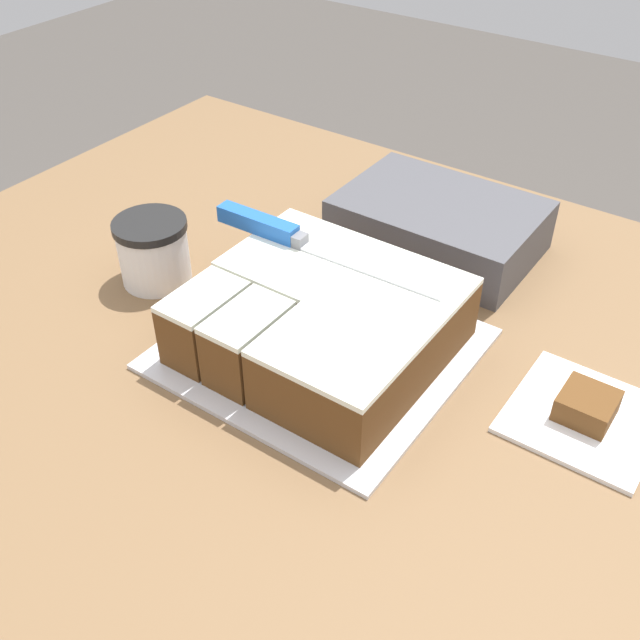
% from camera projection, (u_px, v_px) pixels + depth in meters
% --- Properties ---
extents(countertop, '(1.40, 1.10, 0.90)m').
position_uv_depth(countertop, '(334.00, 585.00, 1.16)').
color(countertop, brown).
rests_on(countertop, ground_plane).
extents(cake_board, '(0.34, 0.32, 0.01)m').
position_uv_depth(cake_board, '(320.00, 349.00, 0.91)').
color(cake_board, silver).
rests_on(cake_board, countertop).
extents(cake, '(0.29, 0.27, 0.08)m').
position_uv_depth(cake, '(322.00, 320.00, 0.89)').
color(cake, brown).
rests_on(cake, cake_board).
extents(knife, '(0.32, 0.03, 0.02)m').
position_uv_depth(knife, '(276.00, 231.00, 0.95)').
color(knife, silver).
rests_on(knife, cake).
extents(coffee_cup, '(0.10, 0.10, 0.09)m').
position_uv_depth(coffee_cup, '(153.00, 251.00, 1.01)').
color(coffee_cup, white).
rests_on(coffee_cup, countertop).
extents(paper_napkin, '(0.16, 0.16, 0.01)m').
position_uv_depth(paper_napkin, '(583.00, 417.00, 0.82)').
color(paper_napkin, white).
rests_on(paper_napkin, countertop).
extents(brownie, '(0.06, 0.06, 0.03)m').
position_uv_depth(brownie, '(587.00, 405.00, 0.81)').
color(brownie, brown).
rests_on(brownie, paper_napkin).
extents(storage_box, '(0.28, 0.19, 0.08)m').
position_uv_depth(storage_box, '(439.00, 225.00, 1.08)').
color(storage_box, '#47474C').
rests_on(storage_box, countertop).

